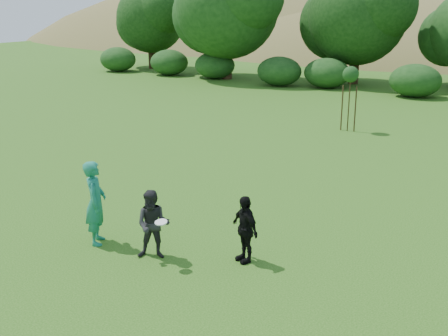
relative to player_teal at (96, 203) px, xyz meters
The scene contains 6 objects.
ground 1.84m from the player_teal, 25.04° to the left, with size 120.00×120.00×0.00m, color #19470C.
player_teal is the anchor object (origin of this frame).
player_grey 1.66m from the player_teal, ahead, with size 0.76×0.59×1.57m, color #242426.
player_black 3.59m from the player_teal, 12.90° to the left, with size 0.89×0.37×1.51m, color black.
frisbee 2.07m from the player_teal, ahead, with size 0.27×0.27×0.07m.
sapling 14.85m from the player_teal, 83.93° to the left, with size 0.70×0.70×2.85m.
Camera 1 is at (7.16, -9.96, 5.47)m, focal length 45.00 mm.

